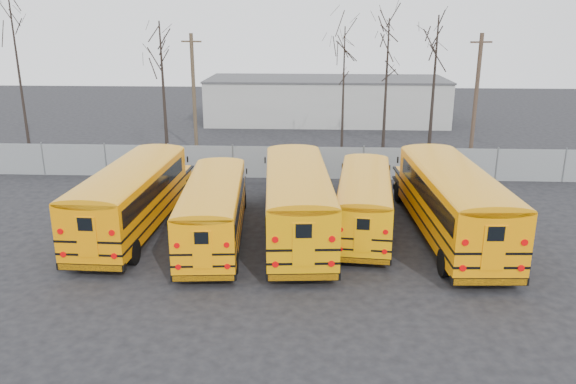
# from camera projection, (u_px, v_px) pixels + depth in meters

# --- Properties ---
(ground) EXTENTS (120.00, 120.00, 0.00)m
(ground) POSITION_uv_depth(u_px,v_px,m) (288.00, 257.00, 23.23)
(ground) COLOR black
(ground) RESTS_ON ground
(fence) EXTENTS (40.00, 0.04, 2.00)m
(fence) POSITION_uv_depth(u_px,v_px,m) (298.00, 163.00, 34.39)
(fence) COLOR gray
(fence) RESTS_ON ground
(distant_building) EXTENTS (22.00, 8.00, 4.00)m
(distant_building) POSITION_uv_depth(u_px,v_px,m) (326.00, 101.00, 53.07)
(distant_building) COLOR #A7A6A2
(distant_building) RESTS_ON ground
(bus_a) EXTENTS (2.92, 11.50, 3.20)m
(bus_a) POSITION_uv_depth(u_px,v_px,m) (133.00, 192.00, 25.55)
(bus_a) COLOR black
(bus_a) RESTS_ON ground
(bus_b) EXTENTS (3.21, 10.46, 2.89)m
(bus_b) POSITION_uv_depth(u_px,v_px,m) (214.00, 205.00, 24.37)
(bus_b) COLOR black
(bus_b) RESTS_ON ground
(bus_c) EXTENTS (3.63, 11.95, 3.30)m
(bus_c) POSITION_uv_depth(u_px,v_px,m) (297.00, 196.00, 24.88)
(bus_c) COLOR black
(bus_c) RESTS_ON ground
(bus_d) EXTENTS (3.20, 10.13, 2.79)m
(bus_d) POSITION_uv_depth(u_px,v_px,m) (365.00, 197.00, 25.70)
(bus_d) COLOR black
(bus_d) RESTS_ON ground
(bus_e) EXTENTS (3.38, 12.15, 3.37)m
(bus_e) POSITION_uv_depth(u_px,v_px,m) (452.00, 197.00, 24.60)
(bus_e) COLOR black
(bus_e) RESTS_ON ground
(utility_pole_left) EXTENTS (1.50, 0.43, 8.47)m
(utility_pole_left) POSITION_uv_depth(u_px,v_px,m) (194.00, 93.00, 40.26)
(utility_pole_left) COLOR #493A29
(utility_pole_left) RESTS_ON ground
(utility_pole_right) EXTENTS (1.50, 0.53, 8.57)m
(utility_pole_right) POSITION_uv_depth(u_px,v_px,m) (476.00, 98.00, 36.97)
(utility_pole_right) COLOR #433226
(utility_pole_right) RESTS_ON ground
(tree_0) EXTENTS (0.26, 0.26, 12.19)m
(tree_0) POSITION_uv_depth(u_px,v_px,m) (19.00, 71.00, 37.49)
(tree_0) COLOR black
(tree_0) RESTS_ON ground
(tree_1) EXTENTS (0.26, 0.26, 9.31)m
(tree_1) POSITION_uv_depth(u_px,v_px,m) (164.00, 94.00, 36.98)
(tree_1) COLOR black
(tree_1) RESTS_ON ground
(tree_2) EXTENTS (0.26, 0.26, 9.00)m
(tree_2) POSITION_uv_depth(u_px,v_px,m) (343.00, 99.00, 36.11)
(tree_2) COLOR black
(tree_2) RESTS_ON ground
(tree_3) EXTENTS (0.26, 0.26, 9.49)m
(tree_3) POSITION_uv_depth(u_px,v_px,m) (386.00, 93.00, 37.12)
(tree_3) COLOR black
(tree_3) RESTS_ON ground
(tree_4) EXTENTS (0.26, 0.26, 9.68)m
(tree_4) POSITION_uv_depth(u_px,v_px,m) (433.00, 90.00, 37.52)
(tree_4) COLOR black
(tree_4) RESTS_ON ground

